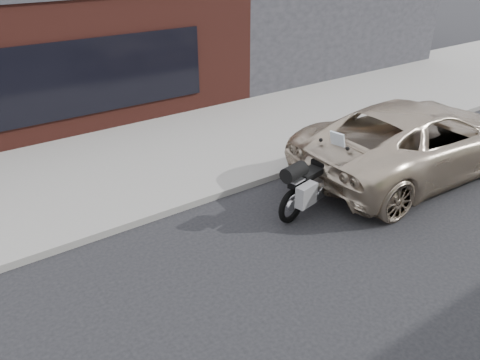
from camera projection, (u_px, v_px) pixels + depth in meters
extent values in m
plane|color=black|center=(336.00, 319.00, 6.92)|extent=(120.00, 120.00, 0.00)
cube|color=gray|center=(138.00, 155.00, 11.96)|extent=(44.00, 6.00, 0.15)
cube|color=black|center=(24.00, 87.00, 11.62)|extent=(10.00, 0.08, 2.00)
torus|color=black|center=(291.00, 206.00, 9.14)|extent=(0.73, 0.26, 0.72)
torus|color=black|center=(337.00, 178.00, 10.18)|extent=(0.73, 0.26, 0.72)
cube|color=#B7B7BC|center=(314.00, 188.00, 9.58)|extent=(0.65, 0.44, 0.41)
cube|color=black|center=(325.00, 164.00, 9.59)|extent=(0.60, 0.45, 0.28)
cube|color=black|center=(309.00, 173.00, 9.25)|extent=(0.64, 0.41, 0.13)
cube|color=black|center=(297.00, 184.00, 9.05)|extent=(0.36, 0.30, 0.15)
cube|color=black|center=(334.00, 153.00, 9.74)|extent=(0.24, 0.29, 0.24)
cube|color=silver|center=(338.00, 140.00, 9.66)|extent=(0.22, 0.35, 0.36)
cylinder|color=black|center=(333.00, 151.00, 9.65)|extent=(0.18, 0.75, 0.03)
cube|color=#B7B7BC|center=(294.00, 179.00, 8.90)|extent=(0.36, 0.38, 0.03)
cube|color=slate|center=(306.00, 195.00, 8.87)|extent=(0.48, 0.28, 0.43)
cylinder|color=black|center=(294.00, 172.00, 8.83)|extent=(0.57, 0.40, 0.30)
cylinder|color=#B7B7BC|center=(294.00, 196.00, 9.45)|extent=(0.60, 0.20, 0.21)
imported|color=#C0AD95|center=(416.00, 139.00, 10.88)|extent=(6.19, 3.05, 1.69)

